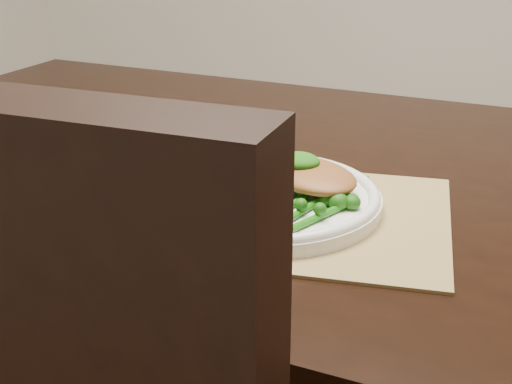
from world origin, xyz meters
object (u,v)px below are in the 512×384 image
(placemat, at_px, (274,212))
(chicken_fillet_left, at_px, (258,172))
(dinner_plate, at_px, (266,197))
(dining_table, at_px, (291,376))
(broccolini_bundle, at_px, (259,210))

(placemat, relative_size, chicken_fillet_left, 3.22)
(placemat, relative_size, dinner_plate, 1.48)
(dining_table, xyz_separation_m, chicken_fillet_left, (-0.01, -0.13, 0.41))
(dinner_plate, xyz_separation_m, broccolini_bundle, (0.01, -0.06, 0.01))
(dining_table, relative_size, placemat, 3.93)
(dining_table, height_order, chicken_fillet_left, chicken_fillet_left)
(dinner_plate, xyz_separation_m, chicken_fillet_left, (-0.03, 0.04, 0.02))
(broccolini_bundle, bearing_deg, chicken_fillet_left, 120.85)
(dinner_plate, bearing_deg, chicken_fillet_left, 123.12)
(dinner_plate, bearing_deg, dining_table, 95.00)
(dining_table, distance_m, placemat, 0.41)
(dining_table, bearing_deg, chicken_fillet_left, -91.00)
(placemat, bearing_deg, dinner_plate, 149.19)
(dinner_plate, height_order, chicken_fillet_left, chicken_fillet_left)
(chicken_fillet_left, height_order, broccolini_bundle, chicken_fillet_left)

